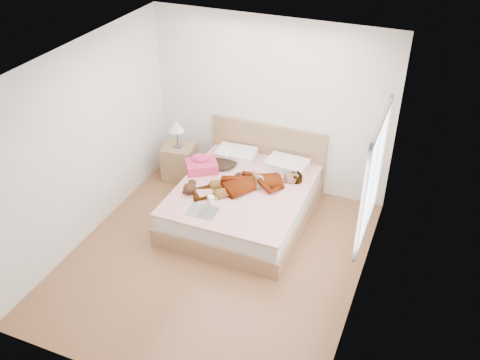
{
  "coord_description": "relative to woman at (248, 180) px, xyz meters",
  "views": [
    {
      "loc": [
        2.29,
        -4.71,
        4.6
      ],
      "look_at": [
        0.0,
        0.85,
        0.7
      ],
      "focal_mm": 40.0,
      "sensor_mm": 36.0,
      "label": 1
    }
  ],
  "objects": [
    {
      "name": "ground",
      "position": [
        -0.06,
        -1.0,
        -0.62
      ],
      "size": [
        4.0,
        4.0,
        0.0
      ],
      "primitive_type": "plane",
      "color": "#523019",
      "rests_on": "ground"
    },
    {
      "name": "plush_toy",
      "position": [
        -0.69,
        -0.42,
        -0.03
      ],
      "size": [
        0.19,
        0.28,
        0.15
      ],
      "color": "black",
      "rests_on": "bed"
    },
    {
      "name": "hair",
      "position": [
        -0.57,
        0.45,
        -0.07
      ],
      "size": [
        0.48,
        0.57,
        0.08
      ],
      "primitive_type": "ellipsoid",
      "rotation": [
        0.0,
        0.0,
        0.12
      ],
      "color": "black",
      "rests_on": "bed"
    },
    {
      "name": "coffee_mug",
      "position": [
        -0.32,
        -0.53,
        -0.06
      ],
      "size": [
        0.14,
        0.11,
        0.1
      ],
      "color": "white",
      "rests_on": "bed"
    },
    {
      "name": "room_shell",
      "position": [
        1.71,
        -0.7,
        0.88
      ],
      "size": [
        4.0,
        4.0,
        4.0
      ],
      "color": "white",
      "rests_on": "ground"
    },
    {
      "name": "towel",
      "position": [
        -0.8,
        0.16,
        -0.02
      ],
      "size": [
        0.56,
        0.54,
        0.23
      ],
      "color": "#DD3C69",
      "rests_on": "bed"
    },
    {
      "name": "bed",
      "position": [
        -0.06,
        0.04,
        -0.34
      ],
      "size": [
        1.8,
        2.08,
        1.0
      ],
      "color": "olive",
      "rests_on": "ground"
    },
    {
      "name": "woman",
      "position": [
        0.0,
        0.0,
        0.0
      ],
      "size": [
        1.65,
        1.45,
        0.22
      ],
      "primitive_type": "imported",
      "rotation": [
        0.0,
        0.0,
        -0.92
      ],
      "color": "silver",
      "rests_on": "bed"
    },
    {
      "name": "phone",
      "position": [
        -0.5,
        0.4,
        0.09
      ],
      "size": [
        0.1,
        0.11,
        0.06
      ],
      "primitive_type": "cube",
      "rotation": [
        0.44,
        0.0,
        0.65
      ],
      "color": "silver",
      "rests_on": "bed"
    },
    {
      "name": "magazine",
      "position": [
        -0.34,
        -0.76,
        -0.1
      ],
      "size": [
        0.45,
        0.31,
        0.03
      ],
      "color": "white",
      "rests_on": "bed"
    },
    {
      "name": "nightstand",
      "position": [
        -1.38,
        0.54,
        -0.29
      ],
      "size": [
        0.52,
        0.47,
        1.01
      ],
      "color": "olive",
      "rests_on": "ground"
    }
  ]
}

